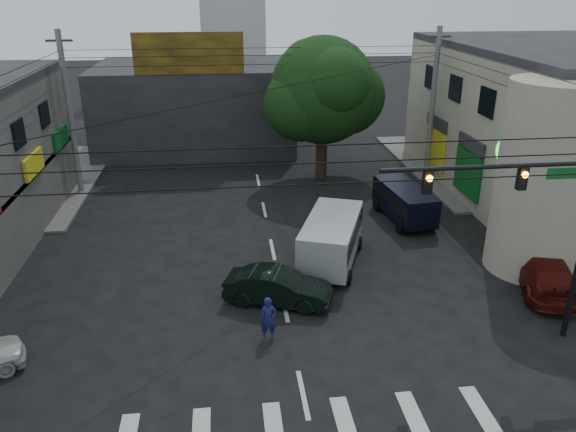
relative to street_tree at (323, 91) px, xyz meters
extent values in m
plane|color=black|center=(-4.00, -17.00, -5.47)|extent=(160.00, 160.00, 0.00)
cube|color=#514F4C|center=(14.00, 1.00, -5.40)|extent=(16.00, 16.00, 0.15)
cylinder|color=gray|center=(7.00, -13.00, -1.47)|extent=(4.00, 4.00, 8.00)
cube|color=#232326|center=(-8.00, 9.00, -2.47)|extent=(14.00, 10.00, 6.00)
cube|color=olive|center=(-8.00, 4.10, 1.83)|extent=(7.00, 0.30, 2.60)
cylinder|color=black|center=(0.00, 0.00, -3.27)|extent=(0.70, 0.70, 4.40)
sphere|color=black|center=(0.00, 0.00, 0.03)|extent=(6.40, 6.40, 6.40)
cylinder|color=black|center=(2.00, -18.00, 0.83)|extent=(7.00, 0.14, 0.14)
cube|color=black|center=(3.00, -18.00, 0.43)|extent=(0.28, 0.22, 0.75)
cube|color=black|center=(0.00, -18.00, 0.43)|extent=(0.28, 0.22, 0.75)
sphere|color=orange|center=(3.00, -18.14, 0.58)|extent=(0.20, 0.20, 0.20)
sphere|color=orange|center=(0.00, -18.14, 0.58)|extent=(0.20, 0.20, 0.20)
cube|color=#0B521A|center=(4.50, -18.00, 0.53)|extent=(1.40, 0.06, 0.35)
cylinder|color=#59595B|center=(-14.50, -1.00, -0.87)|extent=(0.32, 0.32, 9.20)
cylinder|color=#59595B|center=(6.50, -1.00, -0.87)|extent=(0.32, 0.32, 9.20)
imported|color=black|center=(-4.21, -14.68, -4.80)|extent=(3.98, 4.98, 1.35)
imported|color=#4C0F0A|center=(6.50, -14.85, -4.76)|extent=(4.83, 6.07, 1.43)
imported|color=#151A4B|center=(-4.77, -17.02, -4.67)|extent=(0.63, 0.45, 1.60)
camera|label=1|loc=(-6.02, -33.33, 5.92)|focal=35.00mm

